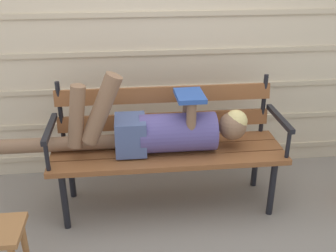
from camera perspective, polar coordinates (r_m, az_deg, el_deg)
ground_plane at (r=2.83m, az=0.30°, el=-12.73°), size 12.00×12.00×0.00m
house_siding at (r=3.01m, az=-1.22°, el=13.26°), size 4.38×0.08×2.24m
park_bench at (r=2.74m, az=-0.16°, el=-2.00°), size 1.57×0.48×0.88m
reclining_person at (r=2.62m, az=-1.70°, el=-0.51°), size 1.70×0.26×0.58m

